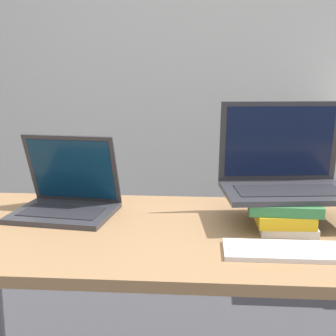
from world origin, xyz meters
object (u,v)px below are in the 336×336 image
object	(u,v)px
wireless_keyboard	(284,251)
laptop_left	(67,198)
book_stack	(282,210)
laptop_on_books	(285,174)

from	to	relation	value
wireless_keyboard	laptop_left	bearing A→B (deg)	155.85
book_stack	wireless_keyboard	bearing A→B (deg)	-96.92
book_stack	laptop_left	bearing A→B (deg)	174.48
laptop_on_books	wireless_keyboard	size ratio (longest dim) A/B	1.32
laptop_left	wireless_keyboard	xyz separation A→B (m)	(0.64, -0.29, -0.04)
book_stack	wireless_keyboard	world-z (taller)	book_stack
laptop_left	book_stack	world-z (taller)	laptop_left
laptop_left	laptop_on_books	bearing A→B (deg)	-0.79
book_stack	wireless_keyboard	xyz separation A→B (m)	(-0.03, -0.22, -0.04)
book_stack	wireless_keyboard	size ratio (longest dim) A/B	0.87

